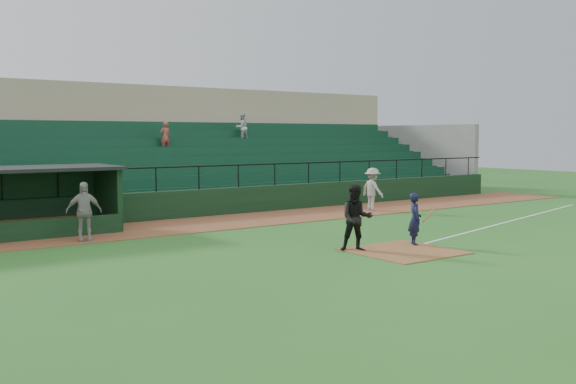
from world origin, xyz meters
TOP-DOWN VIEW (x-y plane):
  - ground at (0.00, 0.00)m, footprint 90.00×90.00m
  - warning_track at (0.00, 8.00)m, footprint 40.00×4.00m
  - home_plate_dirt at (0.00, -1.00)m, footprint 3.00×3.00m
  - foul_line at (8.00, 1.20)m, footprint 17.49×4.44m
  - stadium_structure at (-0.00, 16.46)m, footprint 38.00×13.08m
  - batter_at_plate at (1.12, -0.42)m, footprint 1.13×0.74m
  - umpire at (-1.12, -0.11)m, footprint 1.25×1.20m
  - runner at (6.64, 7.43)m, footprint 0.75×1.29m
  - dugout_player_a at (-7.26, 6.56)m, footprint 1.23×0.72m

SIDE VIEW (x-z plane):
  - ground at x=0.00m, z-range 0.00..0.00m
  - foul_line at x=8.00m, z-range 0.00..0.01m
  - warning_track at x=0.00m, z-range 0.00..0.03m
  - home_plate_dirt at x=0.00m, z-range 0.00..0.03m
  - batter_at_plate at x=1.12m, z-range 0.00..1.70m
  - dugout_player_a at x=-7.26m, z-range 0.03..2.00m
  - umpire at x=-1.12m, z-range 0.00..2.04m
  - runner at x=6.64m, z-range 0.03..2.02m
  - stadium_structure at x=0.00m, z-range -0.90..5.50m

